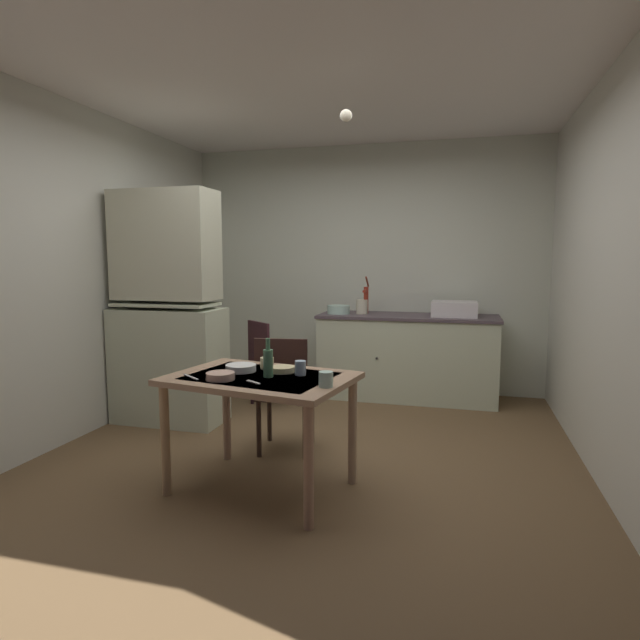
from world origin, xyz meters
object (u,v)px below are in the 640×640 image
at_px(glass_bottle, 268,362).
at_px(chair_far_side, 284,391).
at_px(dining_table, 261,391).
at_px(mug_tall, 267,363).
at_px(sink_basin, 454,309).
at_px(chair_by_counter, 270,361).
at_px(serving_bowl_wide, 241,368).
at_px(hand_pump, 366,297).
at_px(hutch_cabinet, 168,316).
at_px(mixing_bowl_counter, 339,310).

bearing_deg(glass_bottle, chair_far_side, 100.31).
bearing_deg(dining_table, mug_tall, 99.80).
distance_m(sink_basin, chair_far_side, 2.20).
height_order(chair_by_counter, serving_bowl_wide, chair_by_counter).
xyz_separation_m(sink_basin, hand_pump, (-0.90, 0.05, 0.09)).
bearing_deg(hutch_cabinet, glass_bottle, -39.17).
distance_m(hand_pump, mug_tall, 2.27).
bearing_deg(chair_by_counter, mug_tall, -69.99).
bearing_deg(mixing_bowl_counter, dining_table, -88.76).
xyz_separation_m(hutch_cabinet, chair_far_side, (1.22, -0.46, -0.47)).
height_order(sink_basin, dining_table, sink_basin).
xyz_separation_m(dining_table, chair_far_side, (-0.06, 0.61, -0.16)).
bearing_deg(hutch_cabinet, chair_far_side, -20.59).
bearing_deg(mug_tall, sink_basin, 62.18).
xyz_separation_m(sink_basin, chair_by_counter, (-1.72, -0.66, -0.49)).
bearing_deg(glass_bottle, hutch_cabinet, 140.83).
height_order(hutch_cabinet, sink_basin, hutch_cabinet).
bearing_deg(mug_tall, chair_by_counter, 110.01).
bearing_deg(hand_pump, serving_bowl_wide, -99.39).
bearing_deg(serving_bowl_wide, mug_tall, 42.20).
height_order(sink_basin, glass_bottle, sink_basin).
bearing_deg(chair_far_side, glass_bottle, -79.69).
height_order(sink_basin, mixing_bowl_counter, sink_basin).
distance_m(sink_basin, hand_pump, 0.91).
relative_size(hutch_cabinet, sink_basin, 4.57).
bearing_deg(mug_tall, hutch_cabinet, 145.24).
bearing_deg(glass_bottle, serving_bowl_wide, 154.77).
bearing_deg(mug_tall, chair_far_side, 92.99).
bearing_deg(dining_table, glass_bottle, -17.07).
height_order(dining_table, glass_bottle, glass_bottle).
bearing_deg(glass_bottle, mug_tall, 112.45).
height_order(sink_basin, chair_far_side, sink_basin).
bearing_deg(serving_bowl_wide, dining_table, -27.80).
relative_size(sink_basin, mug_tall, 4.97).
relative_size(hutch_cabinet, dining_table, 1.67).
bearing_deg(hand_pump, chair_by_counter, -139.31).
distance_m(hutch_cabinet, mixing_bowl_counter, 1.78).
distance_m(chair_far_side, mug_tall, 0.50).
bearing_deg(chair_by_counter, glass_bottle, -69.68).
bearing_deg(sink_basin, hand_pump, 177.13).
height_order(dining_table, mug_tall, mug_tall).
xyz_separation_m(dining_table, chair_by_counter, (-0.60, 1.75, -0.18)).
relative_size(serving_bowl_wide, mug_tall, 2.20).
height_order(dining_table, serving_bowl_wide, serving_bowl_wide).
relative_size(sink_basin, glass_bottle, 1.85).
relative_size(dining_table, glass_bottle, 5.05).
height_order(mixing_bowl_counter, glass_bottle, glass_bottle).
bearing_deg(hand_pump, glass_bottle, -93.82).
bearing_deg(hand_pump, mixing_bowl_counter, -160.79).
bearing_deg(chair_far_side, mug_tall, -87.01).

